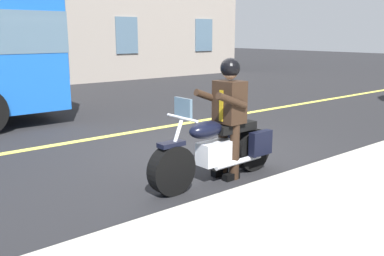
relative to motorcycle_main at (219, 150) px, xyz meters
The scene contains 4 objects.
ground_plane 1.59m from the motorcycle_main, 118.20° to the right, with size 80.00×80.00×0.00m, color black.
lane_center_stripe 3.44m from the motorcycle_main, 102.13° to the right, with size 60.00×0.16×0.01m, color #E5DB4C.
motorcycle_main is the anchor object (origin of this frame).
rider_main 0.61m from the motorcycle_main, behind, with size 0.63×0.56×1.74m.
Camera 1 is at (4.57, 5.53, 2.06)m, focal length 38.70 mm.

